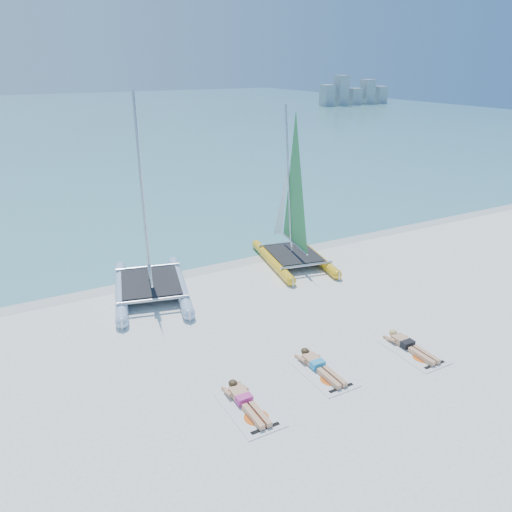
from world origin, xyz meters
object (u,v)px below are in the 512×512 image
at_px(sunbather_b, 319,365).
at_px(towel_a, 249,409).
at_px(catamaran_yellow, 290,212).
at_px(towel_c, 413,351).
at_px(catamaran_blue, 146,236).
at_px(sunbather_a, 245,400).
at_px(towel_b, 323,373).
at_px(sunbather_c, 409,345).

bearing_deg(sunbather_b, towel_a, -167.11).
bearing_deg(towel_a, catamaran_yellow, 51.86).
bearing_deg(towel_a, towel_c, -0.63).
height_order(catamaran_blue, sunbather_a, catamaran_blue).
distance_m(catamaran_yellow, towel_b, 8.15).
relative_size(catamaran_yellow, towel_c, 3.31).
xyz_separation_m(towel_a, sunbather_b, (2.33, 0.53, 0.11)).
xyz_separation_m(sunbather_a, towel_c, (5.09, -0.25, -0.11)).
height_order(sunbather_a, towel_c, sunbather_a).
distance_m(catamaran_blue, towel_b, 7.44).
bearing_deg(sunbather_a, towel_c, -2.79).
height_order(catamaran_yellow, towel_a, catamaran_yellow).
bearing_deg(towel_b, sunbather_c, -4.24).
relative_size(towel_a, towel_b, 1.00).
height_order(towel_c, sunbather_c, sunbather_c).
height_order(catamaran_blue, towel_a, catamaran_blue).
distance_m(catamaran_blue, towel_c, 9.02).
bearing_deg(catamaran_blue, sunbather_c, -39.72).
relative_size(towel_b, sunbather_c, 1.07).
bearing_deg(catamaran_blue, catamaran_yellow, 17.35).
distance_m(towel_a, sunbather_b, 2.39).
bearing_deg(sunbather_c, catamaran_blue, 126.20).
relative_size(towel_c, sunbather_c, 1.07).
height_order(catamaran_yellow, towel_c, catamaran_yellow).
xyz_separation_m(catamaran_yellow, towel_a, (-5.84, -7.44, -1.92)).
xyz_separation_m(catamaran_blue, towel_c, (5.10, -7.16, -2.02)).
height_order(towel_a, sunbather_b, sunbather_b).
bearing_deg(towel_a, sunbather_b, 12.89).
xyz_separation_m(sunbather_a, sunbather_c, (5.09, -0.06, 0.00)).
distance_m(towel_a, sunbather_a, 0.22).
bearing_deg(towel_c, catamaran_blue, 125.46).
distance_m(towel_a, towel_c, 5.09).
xyz_separation_m(towel_b, towel_c, (2.76, -0.40, 0.00)).
height_order(towel_a, towel_c, same).
bearing_deg(catamaran_yellow, towel_c, -84.81).
relative_size(sunbather_a, sunbather_b, 1.00).
relative_size(towel_a, towel_c, 1.00).
bearing_deg(catamaran_blue, towel_b, -56.84).
xyz_separation_m(catamaran_blue, sunbather_b, (2.34, -6.58, -1.91)).
height_order(sunbather_a, sunbather_c, same).
bearing_deg(catamaran_blue, towel_a, -75.82).
xyz_separation_m(catamaran_blue, sunbather_a, (0.01, -6.92, -1.91)).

